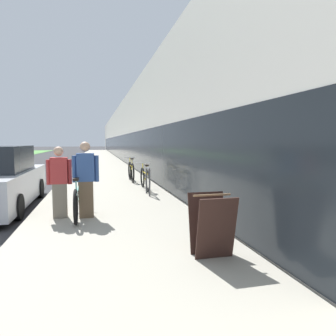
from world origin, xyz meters
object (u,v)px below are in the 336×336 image
person_rider (86,180)px  person_bystander (59,182)px  bike_rack_hoop (148,178)px  cruiser_bike_middle (131,171)px  sandwich_board_sign (212,225)px  cruiser_bike_nearest (145,178)px  tandem_bicycle (78,198)px

person_rider → person_bystander: person_rider is taller
bike_rack_hoop → cruiser_bike_middle: bearing=91.9°
person_bystander → sandwich_board_sign: person_bystander is taller
bike_rack_hoop → sandwich_board_sign: (0.03, -5.10, -0.06)m
person_bystander → sandwich_board_sign: size_ratio=1.71×
cruiser_bike_nearest → cruiser_bike_middle: (-0.20, 2.33, 0.03)m
tandem_bicycle → cruiser_bike_nearest: size_ratio=1.39×
tandem_bicycle → bike_rack_hoop: 2.87m
person_rider → cruiser_bike_middle: (1.66, 5.80, -0.41)m
bike_rack_hoop → sandwich_board_sign: bearing=-89.7°
person_bystander → bike_rack_hoop: size_ratio=1.82×
person_rider → bike_rack_hoop: 3.00m
cruiser_bike_middle → tandem_bicycle: bearing=-108.7°
person_rider → cruiser_bike_nearest: (1.86, 3.48, -0.45)m
tandem_bicycle → sandwich_board_sign: (1.99, -3.02, 0.07)m
cruiser_bike_middle → bike_rack_hoop: bearing=-88.1°
person_rider → cruiser_bike_nearest: size_ratio=0.90×
tandem_bicycle → cruiser_bike_nearest: bearing=57.0°
cruiser_bike_nearest → cruiser_bike_middle: cruiser_bike_middle is taller
cruiser_bike_middle → person_rider: bearing=-106.0°
cruiser_bike_nearest → sandwich_board_sign: (-0.06, -6.18, 0.07)m
cruiser_bike_nearest → cruiser_bike_middle: 2.34m
bike_rack_hoop → sandwich_board_sign: sandwich_board_sign is taller
person_rider → cruiser_bike_nearest: 3.97m
tandem_bicycle → bike_rack_hoop: (1.96, 2.08, 0.13)m
cruiser_bike_nearest → cruiser_bike_middle: size_ratio=1.03×
tandem_bicycle → person_rider: bearing=-59.0°
bike_rack_hoop → cruiser_bike_nearest: cruiser_bike_nearest is taller
bike_rack_hoop → sandwich_board_sign: 5.11m
person_bystander → tandem_bicycle: bearing=29.8°
sandwich_board_sign → person_rider: bearing=123.7°
tandem_bicycle → sandwich_board_sign: bearing=-56.6°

